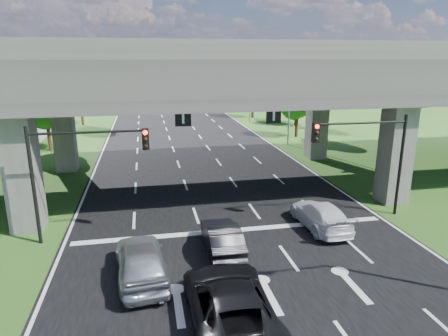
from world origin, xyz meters
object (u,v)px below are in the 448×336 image
object	(u,v)px
car_dark	(222,238)
car_trailing	(230,304)
signal_left	(78,161)
streetlight_far	(286,90)
streetlight_beyond	(248,81)
signal_right	(369,148)
car_silver	(141,260)
car_white	(320,215)

from	to	relation	value
car_dark	car_trailing	size ratio (longest dim) A/B	0.72
signal_left	streetlight_far	bearing A→B (deg)	48.22
streetlight_far	streetlight_beyond	bearing A→B (deg)	90.00
signal_right	signal_left	world-z (taller)	same
streetlight_beyond	car_silver	size ratio (longest dim) A/B	1.99
car_dark	streetlight_far	bearing A→B (deg)	-115.30
car_trailing	signal_left	bearing A→B (deg)	-54.05
streetlight_far	car_trailing	distance (m)	31.13
streetlight_beyond	streetlight_far	bearing A→B (deg)	-90.00
signal_left	car_trailing	size ratio (longest dim) A/B	0.97
car_white	car_dark	bearing A→B (deg)	15.69
signal_left	car_silver	xyz separation A→B (m)	(2.88, -4.42, -3.30)
streetlight_far	car_white	size ratio (longest dim) A/B	2.04
streetlight_beyond	car_trailing	xyz separation A→B (m)	(-12.02, -44.28, -4.96)
car_silver	car_dark	xyz separation A→B (m)	(3.80, 1.66, -0.12)
streetlight_far	car_trailing	bearing A→B (deg)	-113.02
car_white	signal_right	bearing A→B (deg)	-164.67
streetlight_far	car_silver	size ratio (longest dim) A/B	1.99
streetlight_far	car_dark	xyz separation A→B (m)	(-11.25, -22.81, -5.08)
streetlight_beyond	car_dark	size ratio (longest dim) A/B	2.24
signal_right	signal_left	xyz separation A→B (m)	(-15.65, 0.00, 0.00)
streetlight_beyond	car_silver	bearing A→B (deg)	-110.39
car_white	car_silver	bearing A→B (deg)	18.30
car_white	streetlight_far	bearing A→B (deg)	-105.90
streetlight_far	car_trailing	world-z (taller)	streetlight_far
signal_right	car_silver	bearing A→B (deg)	-160.90
car_white	car_trailing	distance (m)	9.85
car_silver	car_trailing	size ratio (longest dim) A/B	0.81
streetlight_far	signal_right	bearing A→B (deg)	-96.47
signal_right	car_white	xyz separation A→B (m)	(-3.12, -0.94, -3.45)
car_dark	car_trailing	distance (m)	5.52
signal_right	car_dark	size ratio (longest dim) A/B	1.34
car_white	car_trailing	xyz separation A→B (m)	(-6.63, -7.28, 0.15)
signal_right	car_trailing	xyz separation A→B (m)	(-9.74, -8.22, -3.30)
streetlight_far	car_white	world-z (taller)	streetlight_far
signal_left	car_silver	bearing A→B (deg)	-56.96
streetlight_far	car_dark	world-z (taller)	streetlight_far
car_dark	car_white	distance (m)	6.13
streetlight_far	streetlight_beyond	xyz separation A→B (m)	(0.00, 16.00, 0.00)
car_silver	car_trailing	bearing A→B (deg)	123.34
streetlight_far	car_dark	size ratio (longest dim) A/B	2.24
signal_left	streetlight_beyond	world-z (taller)	streetlight_beyond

